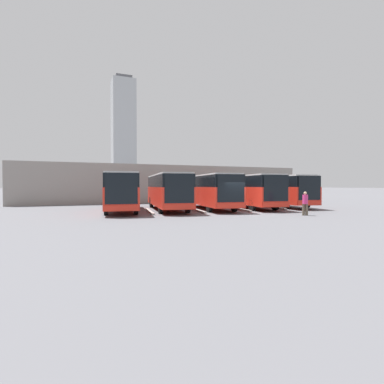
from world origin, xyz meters
name	(u,v)px	position (x,y,z in m)	size (l,w,h in m)	color
ground_plane	(238,214)	(0.00, 0.00, 0.00)	(600.00, 600.00, 0.00)	#5B5B60
bus_0	(278,190)	(-8.34, -5.74, 1.82)	(4.07, 11.47, 3.27)	red
curb_divider_0	(271,207)	(-6.26, -4.08, 0.07)	(0.24, 5.54, 0.15)	#9E9E99
bus_1	(248,190)	(-4.17, -5.09, 1.82)	(4.07, 11.47, 3.27)	red
curb_divider_1	(238,209)	(-2.09, -3.43, 0.07)	(0.24, 5.54, 0.15)	#9E9E99
bus_2	(210,190)	(0.00, -5.23, 1.82)	(4.07, 11.47, 3.27)	red
curb_divider_2	(196,210)	(2.09, -3.56, 0.07)	(0.24, 5.54, 0.15)	#9E9E99
bus_3	(167,190)	(4.18, -5.50, 1.82)	(4.07, 11.47, 3.27)	red
curb_divider_3	(150,211)	(6.26, -3.84, 0.07)	(0.24, 5.54, 0.15)	#9E9E99
bus_4	(121,190)	(8.35, -5.80, 1.82)	(4.07, 11.47, 3.27)	red
pedestrian	(305,203)	(-3.96, 3.19, 0.96)	(0.56, 0.56, 1.79)	brown
station_building	(164,184)	(0.00, -20.81, 2.52)	(38.50, 11.91, 4.97)	gray
office_tower	(123,134)	(-19.91, -186.06, 37.50)	(15.16, 15.16, 76.20)	#ADB2B7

